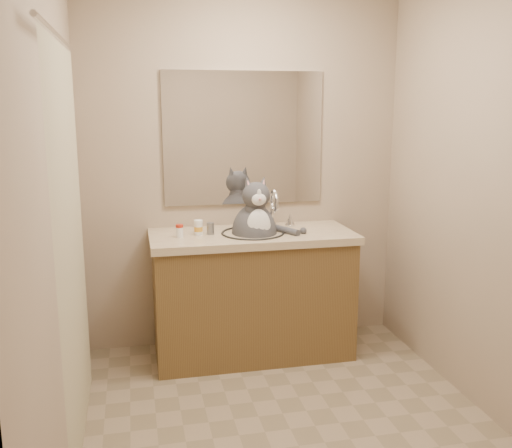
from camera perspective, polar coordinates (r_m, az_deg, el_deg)
The scene contains 8 objects.
room at distance 2.77m, azimuth 3.76°, elevation 1.90°, with size 2.22×2.52×2.42m.
vanity at distance 3.86m, azimuth -0.37°, elevation -6.76°, with size 1.34×0.59×1.12m.
mirror at distance 3.93m, azimuth -1.23°, elevation 8.55°, with size 1.10×0.02×0.90m, color white.
shower_curtain at distance 2.81m, azimuth -17.97°, elevation -2.04°, with size 0.02×1.30×1.93m.
cat at distance 3.73m, azimuth -0.09°, elevation -0.50°, with size 0.43×0.34×0.59m.
pill_bottle_redcap at distance 3.65m, azimuth -7.65°, elevation -0.68°, with size 0.06×0.06×0.08m.
pill_bottle_orange at distance 3.70m, azimuth -5.78°, elevation -0.38°, with size 0.07×0.07×0.10m.
grey_canister at distance 3.71m, azimuth -4.57°, elevation -0.45°, with size 0.06×0.06×0.08m.
Camera 1 is at (-0.76, -2.62, 1.68)m, focal length 40.00 mm.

